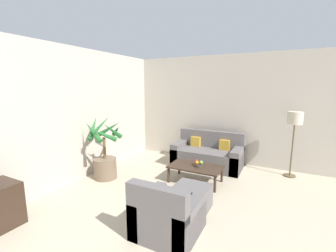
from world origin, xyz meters
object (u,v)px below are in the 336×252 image
sofa_loveseat (207,155)px  ottoman (192,197)px  coffee_table (195,168)px  armchair (168,216)px  fruit_bowl (199,165)px  floor_lamp (295,123)px  apple_green (201,162)px  potted_palm (105,157)px  orange_fruit (197,163)px  apple_red (197,161)px

sofa_loveseat → ottoman: sofa_loveseat is taller
coffee_table → armchair: 1.73m
coffee_table → fruit_bowl: size_ratio=5.09×
fruit_bowl → ottoman: 1.03m
floor_lamp → apple_green: (-1.61, -1.22, -0.75)m
potted_palm → floor_lamp: floor_lamp is taller
ottoman → sofa_loveseat: bearing=100.5°
potted_palm → sofa_loveseat: size_ratio=0.82×
potted_palm → floor_lamp: 4.04m
coffee_table → sofa_loveseat: bearing=93.6°
floor_lamp → armchair: (-1.48, -2.94, -0.92)m
apple_green → ottoman: bearing=-78.8°
orange_fruit → apple_green: bearing=29.8°
potted_palm → orange_fruit: (1.81, 0.64, -0.04)m
fruit_bowl → apple_red: size_ratio=2.74×
apple_red → fruit_bowl: bearing=-18.8°
apple_green → armchair: size_ratio=0.10×
orange_fruit → apple_red: bearing=113.9°
coffee_table → armchair: size_ratio=1.33×
fruit_bowl → orange_fruit: size_ratio=2.76×
fruit_bowl → orange_fruit: orange_fruit is taller
floor_lamp → ottoman: size_ratio=2.58×
fruit_bowl → potted_palm: bearing=-159.0°
sofa_loveseat → floor_lamp: (1.79, 0.21, 0.90)m
floor_lamp → coffee_table: 2.29m
apple_red → ottoman: (0.30, -1.00, -0.24)m
potted_palm → fruit_bowl: potted_palm is taller
apple_green → armchair: armchair is taller
potted_palm → apple_green: (1.88, 0.69, -0.04)m
apple_red → armchair: (0.24, -1.76, -0.17)m
floor_lamp → armchair: floor_lamp is taller
orange_fruit → floor_lamp: bearing=36.7°
potted_palm → orange_fruit: bearing=19.6°
coffee_table → fruit_bowl: bearing=24.6°
apple_red → ottoman: apple_red is taller
fruit_bowl → apple_green: (0.05, -0.01, 0.06)m
coffee_table → ottoman: ottoman is taller
sofa_loveseat → fruit_bowl: 1.00m
fruit_bowl → ottoman: (0.25, -0.98, -0.18)m
armchair → ottoman: 0.76m
potted_palm → orange_fruit: 1.92m
fruit_bowl → floor_lamp: bearing=35.7°
apple_red → armchair: bearing=-82.1°
apple_red → orange_fruit: bearing=-66.1°
potted_palm → ottoman: size_ratio=2.42×
sofa_loveseat → apple_green: 1.03m
floor_lamp → orange_fruit: 2.24m
sofa_loveseat → apple_green: (0.18, -1.00, 0.15)m
coffee_table → ottoman: 1.01m
coffee_table → armchair: armchair is taller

